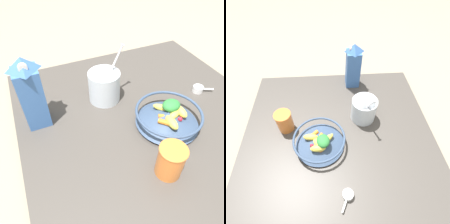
% 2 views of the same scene
% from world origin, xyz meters
% --- Properties ---
extents(ground_plane, '(6.00, 6.00, 0.00)m').
position_xyz_m(ground_plane, '(0.00, 0.00, 0.00)').
color(ground_plane, gray).
extents(countertop, '(0.94, 0.94, 0.03)m').
position_xyz_m(countertop, '(0.00, 0.00, 0.02)').
color(countertop, '#47423D').
rests_on(countertop, ground_plane).
extents(fruit_bowl, '(0.24, 0.24, 0.09)m').
position_xyz_m(fruit_bowl, '(0.05, -0.09, 0.07)').
color(fruit_bowl, '#384C6B').
rests_on(fruit_bowl, countertop).
extents(milk_carton, '(0.08, 0.08, 0.27)m').
position_xyz_m(milk_carton, '(-0.38, 0.11, 0.17)').
color(milk_carton, '#3D6BB2').
rests_on(milk_carton, countertop).
extents(yogurt_tub, '(0.16, 0.13, 0.22)m').
position_xyz_m(yogurt_tub, '(-0.11, 0.14, 0.10)').
color(yogurt_tub, silver).
rests_on(yogurt_tub, countertop).
extents(drinking_cup, '(0.08, 0.08, 0.11)m').
position_xyz_m(drinking_cup, '(-0.06, -0.26, 0.09)').
color(drinking_cup, orange).
rests_on(drinking_cup, countertop).
extents(measuring_scoop, '(0.08, 0.05, 0.03)m').
position_xyz_m(measuring_scoop, '(0.28, 0.02, 0.04)').
color(measuring_scoop, white).
rests_on(measuring_scoop, countertop).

